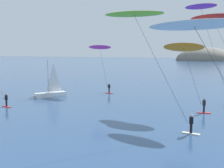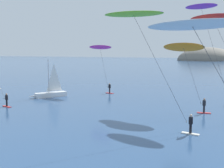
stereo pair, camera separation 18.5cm
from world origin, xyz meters
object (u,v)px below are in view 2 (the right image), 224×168
Objects in this scene: kitesurfer_red at (217,26)px; kitesurfer_lime at (139,24)px; kitesurfer_white at (199,35)px; sailboat_near at (49,93)px; kitesurfer_purple at (204,16)px; kitesurfer_orange at (185,52)px; kitesurfer_magenta at (101,52)px.

kitesurfer_lime is at bearing -118.32° from kitesurfer_red.
sailboat_near is at bearing 144.12° from kitesurfer_white.
sailboat_near is at bearing 177.45° from kitesurfer_red.
kitesurfer_red reaches higher than kitesurfer_lime.
kitesurfer_orange is at bearing -97.18° from kitesurfer_purple.
sailboat_near is at bearing 176.31° from kitesurfer_orange.
kitesurfer_white is at bearing -48.29° from kitesurfer_lime.
kitesurfer_red is (23.83, -1.06, 9.05)m from sailboat_near.
kitesurfer_purple is 1.52× the size of kitesurfer_white.
kitesurfer_red is at bearing -71.30° from kitesurfer_purple.
sailboat_near is 0.71× the size of kitesurfer_magenta.
kitesurfer_orange is 18.15m from kitesurfer_magenta.
kitesurfer_lime is at bearing -100.02° from kitesurfer_purple.
kitesurfer_purple is 8.73m from kitesurfer_orange.
kitesurfer_magenta is at bearing 154.91° from kitesurfer_red.
sailboat_near is 0.52× the size of kitesurfer_red.
kitesurfer_lime is at bearing -54.07° from kitesurfer_magenta.
kitesurfer_purple is at bearing 15.39° from sailboat_near.
kitesurfer_lime reaches higher than kitesurfer_magenta.
kitesurfer_orange is at bearing -175.37° from kitesurfer_red.
sailboat_near is 0.71× the size of kitesurfer_orange.
kitesurfer_orange is (2.07, 9.65, -2.36)m from kitesurfer_lime.
kitesurfer_purple is 1.65× the size of kitesurfer_magenta.
kitesurfer_purple is (21.47, 5.91, 11.02)m from sailboat_near.
kitesurfer_purple reaches higher than kitesurfer_orange.
kitesurfer_purple is (2.98, 16.89, 2.43)m from kitesurfer_lime.
kitesurfer_orange is at bearing -30.23° from kitesurfer_magenta.
kitesurfer_magenta is at bearing 127.55° from kitesurfer_white.
sailboat_near is 23.15m from kitesurfer_lime.
kitesurfer_lime is at bearing -102.11° from kitesurfer_orange.
kitesurfer_purple is at bearing 97.33° from kitesurfer_white.
kitesurfer_magenta is at bearing 125.93° from kitesurfer_lime.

